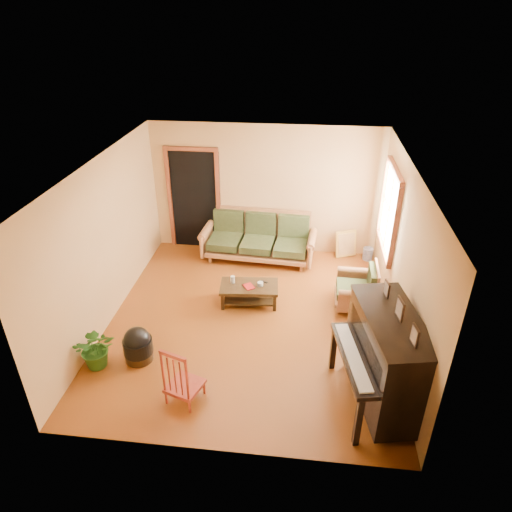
# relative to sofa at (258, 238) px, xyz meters

# --- Properties ---
(floor) EXTENTS (5.00, 5.00, 0.00)m
(floor) POSITION_rel_sofa_xyz_m (0.09, -2.04, -0.47)
(floor) COLOR #602C0C
(floor) RESTS_ON ground
(doorway) EXTENTS (1.08, 0.16, 2.05)m
(doorway) POSITION_rel_sofa_xyz_m (-1.36, 0.44, 0.55)
(doorway) COLOR black
(doorway) RESTS_ON floor
(window) EXTENTS (0.12, 1.36, 1.46)m
(window) POSITION_rel_sofa_xyz_m (2.30, -0.74, 1.03)
(window) COLOR white
(window) RESTS_ON right_wall
(sofa) EXTENTS (2.27, 1.09, 0.94)m
(sofa) POSITION_rel_sofa_xyz_m (0.00, 0.00, 0.00)
(sofa) COLOR #975C37
(sofa) RESTS_ON floor
(coffee_table) EXTENTS (1.02, 0.61, 0.36)m
(coffee_table) POSITION_rel_sofa_xyz_m (0.02, -1.55, -0.29)
(coffee_table) COLOR black
(coffee_table) RESTS_ON floor
(armchair) EXTENTS (0.76, 0.80, 0.78)m
(armchair) POSITION_rel_sofa_xyz_m (1.81, -1.41, -0.08)
(armchair) COLOR #975C37
(armchair) RESTS_ON floor
(piano) EXTENTS (1.15, 1.64, 1.33)m
(piano) POSITION_rel_sofa_xyz_m (2.00, -3.53, 0.19)
(piano) COLOR black
(piano) RESTS_ON floor
(footstool) EXTENTS (0.54, 0.54, 0.40)m
(footstool) POSITION_rel_sofa_xyz_m (-1.38, -3.14, -0.27)
(footstool) COLOR black
(footstool) RESTS_ON floor
(red_chair) EXTENTS (0.54, 0.56, 0.89)m
(red_chair) POSITION_rel_sofa_xyz_m (-0.53, -3.80, -0.03)
(red_chair) COLOR maroon
(red_chair) RESTS_ON floor
(leaning_frame) EXTENTS (0.44, 0.25, 0.58)m
(leaning_frame) POSITION_rel_sofa_xyz_m (1.75, 0.31, -0.18)
(leaning_frame) COLOR gold
(leaning_frame) RESTS_ON floor
(ceramic_crock) EXTENTS (0.22, 0.22, 0.25)m
(ceramic_crock) POSITION_rel_sofa_xyz_m (2.19, 0.24, -0.35)
(ceramic_crock) COLOR #304691
(ceramic_crock) RESTS_ON floor
(potted_plant) EXTENTS (0.70, 0.65, 0.63)m
(potted_plant) POSITION_rel_sofa_xyz_m (-1.91, -3.33, -0.16)
(potted_plant) COLOR #245518
(potted_plant) RESTS_ON floor
(book) EXTENTS (0.23, 0.25, 0.02)m
(book) POSITION_rel_sofa_xyz_m (-0.04, -1.64, -0.11)
(book) COLOR maroon
(book) RESTS_ON coffee_table
(candle) EXTENTS (0.08, 0.08, 0.13)m
(candle) POSITION_rel_sofa_xyz_m (-0.27, -1.49, -0.05)
(candle) COLOR white
(candle) RESTS_ON coffee_table
(glass_jar) EXTENTS (0.13, 0.13, 0.07)m
(glass_jar) POSITION_rel_sofa_xyz_m (0.21, -1.53, -0.08)
(glass_jar) COLOR silver
(glass_jar) RESTS_ON coffee_table
(remote) EXTENTS (0.14, 0.09, 0.01)m
(remote) POSITION_rel_sofa_xyz_m (0.26, -1.41, -0.11)
(remote) COLOR black
(remote) RESTS_ON coffee_table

